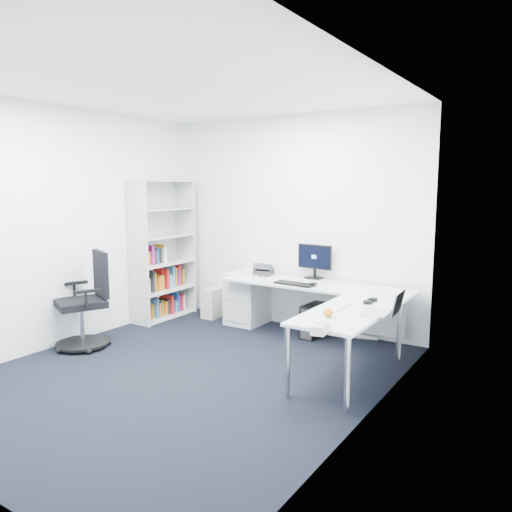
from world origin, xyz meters
The scene contains 21 objects.
ground centered at (0.00, 0.00, 0.00)m, with size 4.20×4.20×0.00m, color black.
ceiling centered at (0.00, 0.00, 2.70)m, with size 4.20×4.20×0.00m, color white.
wall_back centered at (0.00, 2.10, 1.35)m, with size 3.60×0.02×2.70m, color white.
wall_left centered at (-1.80, 0.00, 1.35)m, with size 0.02×4.20×2.70m, color white.
wall_right centered at (1.80, 0.00, 1.35)m, with size 0.02×4.20×2.70m, color white.
l_desk centered at (0.55, 1.40, 0.33)m, with size 2.29×1.28×0.67m, color silver, non-canonical shape.
drawer_pedestal centered at (-0.50, 1.87, 0.34)m, with size 0.45×0.55×0.68m, color silver.
bookshelf centered at (-1.62, 1.45, 0.95)m, with size 0.37×0.95×1.90m, color #B7BABA, non-canonical shape.
task_chair centered at (-1.51, -0.01, 0.54)m, with size 0.61×0.61×1.09m, color black, non-canonical shape.
black_pc_tower centered at (0.51, 1.79, 0.20)m, with size 0.18×0.41×0.40m, color black.
beige_pc_tower centered at (-1.07, 1.89, 0.20)m, with size 0.19×0.43×0.41m, color #B8AD9C.
power_strip centered at (1.02, 2.05, 0.02)m, with size 0.39×0.07×0.04m, color silver.
monitor centered at (0.39, 2.02, 0.89)m, with size 0.46×0.15×0.44m, color black, non-canonical shape.
black_keyboard centered at (0.37, 1.53, 0.68)m, with size 0.48×0.17×0.02m, color black.
mouse centered at (0.59, 1.58, 0.69)m, with size 0.06×0.11×0.03m, color black.
desk_phone centered at (-0.26, 1.87, 0.74)m, with size 0.22×0.22×0.15m, color #28282A, non-canonical shape.
laptop centered at (1.62, 0.77, 0.79)m, with size 0.33×0.32×0.23m, color silver, non-canonical shape.
white_keyboard centered at (1.24, 0.77, 0.68)m, with size 0.12×0.42×0.01m, color silver.
headphones centered at (1.43, 1.17, 0.70)m, with size 0.13×0.21×0.05m, color black, non-canonical shape.
orange_fruit centered at (1.31, 0.42, 0.71)m, with size 0.08×0.08×0.08m, color orange.
tissue_box centered at (1.46, -0.04, 0.70)m, with size 0.11×0.21×0.07m, color silver.
Camera 1 is at (3.10, -3.52, 1.83)m, focal length 35.00 mm.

